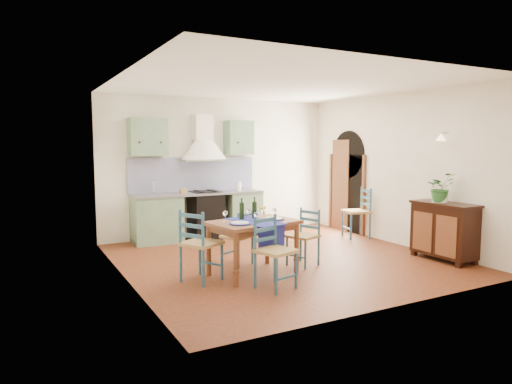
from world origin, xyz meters
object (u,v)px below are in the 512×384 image
at_px(dining_table, 254,227).
at_px(chair_near, 274,251).
at_px(sideboard, 444,229).
at_px(potted_plant, 440,187).

bearing_deg(dining_table, chair_near, -95.24).
bearing_deg(dining_table, sideboard, -13.33).
height_order(dining_table, chair_near, dining_table).
bearing_deg(dining_table, potted_plant, -11.93).
bearing_deg(sideboard, dining_table, 166.67).
distance_m(dining_table, sideboard, 3.17).
bearing_deg(potted_plant, chair_near, -179.29).
bearing_deg(sideboard, potted_plant, 106.77).
bearing_deg(chair_near, potted_plant, 0.71).
distance_m(dining_table, potted_plant, 3.16).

